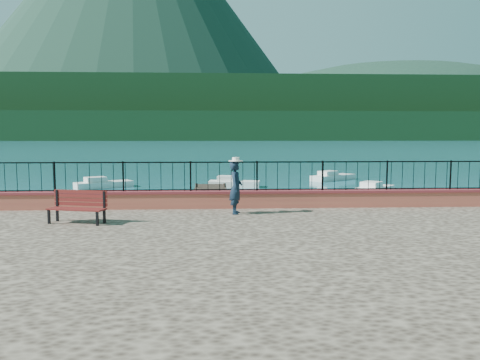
{
  "coord_description": "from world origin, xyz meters",
  "views": [
    {
      "loc": [
        -1.67,
        -11.71,
        3.63
      ],
      "look_at": [
        -0.96,
        2.0,
        2.3
      ],
      "focal_mm": 35.0,
      "sensor_mm": 36.0,
      "label": 1
    }
  ],
  "objects": [
    {
      "name": "boat_1",
      "position": [
        1.29,
        11.33,
        0.4
      ],
      "size": [
        3.79,
        2.6,
        0.8
      ],
      "primitive_type": "cube",
      "rotation": [
        0.0,
        0.0,
        -0.4
      ],
      "color": "silver",
      "rests_on": "ground"
    },
    {
      "name": "boat_3",
      "position": [
        -9.36,
        20.69,
        0.4
      ],
      "size": [
        3.93,
        3.09,
        0.8
      ],
      "primitive_type": "cube",
      "rotation": [
        0.0,
        0.0,
        0.55
      ],
      "color": "silver",
      "rests_on": "ground"
    },
    {
      "name": "foothills",
      "position": [
        0.0,
        360.0,
        22.0
      ],
      "size": [
        900.0,
        120.0,
        44.0
      ],
      "primitive_type": "cube",
      "color": "black",
      "rests_on": "ground"
    },
    {
      "name": "hat",
      "position": [
        -1.05,
        2.55,
        2.89
      ],
      "size": [
        0.44,
        0.44,
        0.12
      ],
      "primitive_type": "cylinder",
      "color": "white",
      "rests_on": "person"
    },
    {
      "name": "parapet",
      "position": [
        0.0,
        3.7,
        1.49
      ],
      "size": [
        28.0,
        0.46,
        0.58
      ],
      "primitive_type": "cube",
      "color": "#B95B43",
      "rests_on": "promenade"
    },
    {
      "name": "volcano",
      "position": [
        -120.0,
        700.0,
        190.0
      ],
      "size": [
        560.0,
        560.0,
        380.0
      ],
      "primitive_type": "cone",
      "color": "#142D23",
      "rests_on": "ground"
    },
    {
      "name": "boat_5",
      "position": [
        7.75,
        25.22,
        0.4
      ],
      "size": [
        4.07,
        3.48,
        0.8
      ],
      "primitive_type": "cube",
      "rotation": [
        0.0,
        0.0,
        0.63
      ],
      "color": "silver",
      "rests_on": "ground"
    },
    {
      "name": "companion_hill",
      "position": [
        220.0,
        560.0,
        0.0
      ],
      "size": [
        448.0,
        384.0,
        180.0
      ],
      "primitive_type": "ellipsoid",
      "color": "#142D23",
      "rests_on": "ground"
    },
    {
      "name": "ground",
      "position": [
        0.0,
        0.0,
        0.0
      ],
      "size": [
        2000.0,
        2000.0,
        0.0
      ],
      "primitive_type": "plane",
      "color": "#19596B",
      "rests_on": "ground"
    },
    {
      "name": "boat_4",
      "position": [
        -0.39,
        20.73,
        0.4
      ],
      "size": [
        3.68,
        1.87,
        0.8
      ],
      "primitive_type": "cube",
      "rotation": [
        0.0,
        0.0,
        -0.17
      ],
      "color": "silver",
      "rests_on": "ground"
    },
    {
      "name": "boat_0",
      "position": [
        -4.74,
        9.35,
        0.4
      ],
      "size": [
        3.8,
        1.81,
        0.8
      ],
      "primitive_type": "cube",
      "rotation": [
        0.0,
        0.0,
        0.14
      ],
      "color": "silver",
      "rests_on": "ground"
    },
    {
      "name": "boat_2",
      "position": [
        8.19,
        16.65,
        0.4
      ],
      "size": [
        3.25,
        3.44,
        0.8
      ],
      "primitive_type": "cube",
      "rotation": [
        0.0,
        0.0,
        0.85
      ],
      "color": "silver",
      "rests_on": "ground"
    },
    {
      "name": "dock",
      "position": [
        -2.0,
        12.0,
        0.15
      ],
      "size": [
        2.0,
        16.0,
        0.3
      ],
      "primitive_type": "cube",
      "color": "#2D231C",
      "rests_on": "ground"
    },
    {
      "name": "park_bench",
      "position": [
        -5.48,
        1.22,
        1.47
      ],
      "size": [
        1.68,
        0.92,
        0.89
      ],
      "rotation": [
        0.0,
        0.0,
        -0.26
      ],
      "color": "black",
      "rests_on": "promenade"
    },
    {
      "name": "far_forest",
      "position": [
        0.0,
        300.0,
        9.0
      ],
      "size": [
        900.0,
        60.0,
        18.0
      ],
      "primitive_type": "cube",
      "color": "black",
      "rests_on": "ground"
    },
    {
      "name": "person",
      "position": [
        -1.05,
        2.55,
        2.01
      ],
      "size": [
        0.48,
        0.65,
        1.63
      ],
      "primitive_type": "imported",
      "rotation": [
        0.0,
        0.0,
        1.41
      ],
      "color": "black",
      "rests_on": "promenade"
    },
    {
      "name": "railing",
      "position": [
        0.0,
        3.7,
        2.25
      ],
      "size": [
        27.0,
        0.05,
        0.95
      ],
      "primitive_type": "cube",
      "color": "black",
      "rests_on": "parapet"
    }
  ]
}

